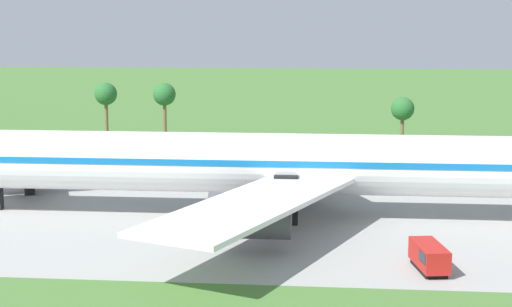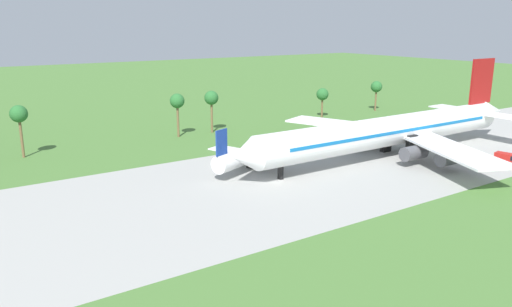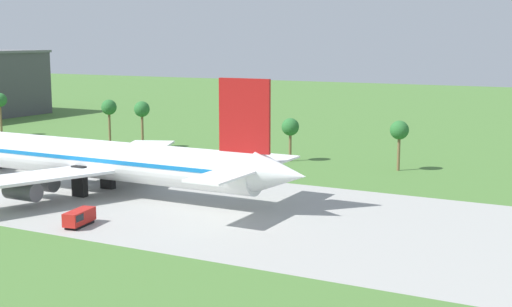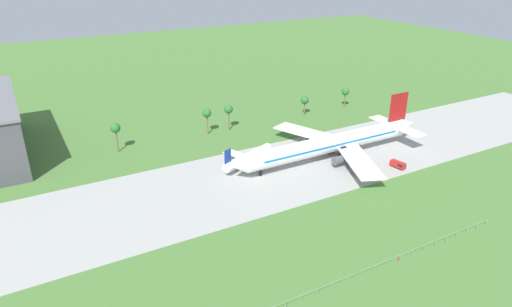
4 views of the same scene
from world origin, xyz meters
TOP-DOWN VIEW (x-y plane):
  - jet_airliner at (31.27, 0.44)m, footprint 79.44×57.05m
  - regional_aircraft at (1.49, 9.04)m, footprint 21.91×20.08m
  - baggage_tug at (45.33, -17.29)m, footprint 2.88×5.58m
  - palm_tree_row at (19.33, 42.84)m, footprint 109.02×3.60m

SIDE VIEW (x-z plane):
  - baggage_tug at x=45.33m, z-range 0.10..2.30m
  - regional_aircraft at x=1.49m, z-range -1.61..7.81m
  - jet_airliner at x=31.27m, z-range -4.14..15.22m
  - palm_tree_row at x=19.33m, z-range 2.67..13.79m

